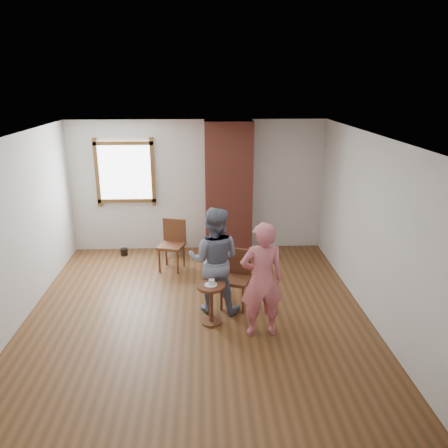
% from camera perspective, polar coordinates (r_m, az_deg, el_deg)
% --- Properties ---
extents(ground, '(5.50, 5.50, 0.00)m').
position_cam_1_polar(ground, '(6.60, -3.50, -11.79)').
color(ground, brown).
rests_on(ground, ground).
extents(room_shell, '(5.04, 5.52, 2.62)m').
position_cam_1_polar(room_shell, '(6.50, -4.25, 4.92)').
color(room_shell, silver).
rests_on(room_shell, ground).
extents(brick_chimney, '(0.90, 0.50, 2.60)m').
position_cam_1_polar(brick_chimney, '(8.47, 0.58, 4.59)').
color(brick_chimney, '#9F4838').
rests_on(brick_chimney, ground).
extents(stoneware_crock, '(0.39, 0.39, 0.43)m').
position_cam_1_polar(stoneware_crock, '(8.70, -6.74, -2.62)').
color(stoneware_crock, tan).
rests_on(stoneware_crock, ground).
extents(dark_pot, '(0.18, 0.18, 0.14)m').
position_cam_1_polar(dark_pot, '(8.88, -12.91, -3.56)').
color(dark_pot, black).
rests_on(dark_pot, ground).
extents(dining_chair_left, '(0.53, 0.53, 0.92)m').
position_cam_1_polar(dining_chair_left, '(7.98, -6.73, -2.31)').
color(dining_chair_left, brown).
rests_on(dining_chair_left, ground).
extents(dining_chair_right, '(0.52, 0.52, 0.88)m').
position_cam_1_polar(dining_chair_right, '(6.67, 1.61, -6.64)').
color(dining_chair_right, brown).
rests_on(dining_chair_right, ground).
extents(side_table, '(0.40, 0.40, 0.60)m').
position_cam_1_polar(side_table, '(6.21, -1.70, -9.59)').
color(side_table, brown).
rests_on(side_table, ground).
extents(cake_plate, '(0.18, 0.18, 0.01)m').
position_cam_1_polar(cake_plate, '(6.12, -1.72, -7.93)').
color(cake_plate, white).
rests_on(cake_plate, side_table).
extents(cake_slice, '(0.08, 0.07, 0.06)m').
position_cam_1_polar(cake_slice, '(6.10, -1.62, -7.64)').
color(cake_slice, silver).
rests_on(cake_slice, cake_plate).
extents(man, '(0.88, 0.75, 1.61)m').
position_cam_1_polar(man, '(6.39, -1.28, -4.76)').
color(man, '#121832').
rests_on(man, ground).
extents(person_pink, '(0.61, 0.43, 1.60)m').
position_cam_1_polar(person_pink, '(5.82, 4.96, -7.29)').
color(person_pink, '#D76B77').
rests_on(person_pink, ground).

